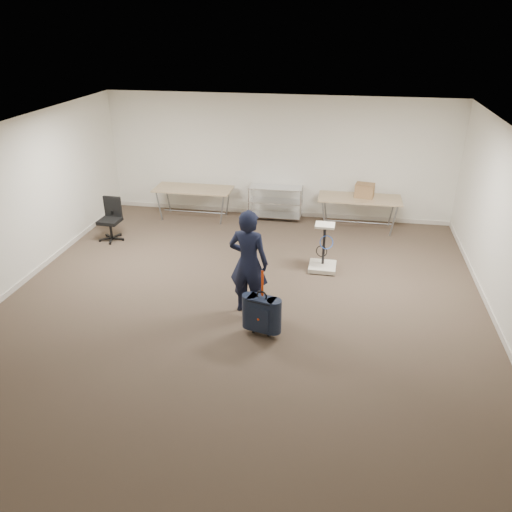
# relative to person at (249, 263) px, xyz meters

# --- Properties ---
(ground) EXTENTS (9.00, 9.00, 0.00)m
(ground) POSITION_rel_person_xyz_m (-0.15, -0.09, -0.87)
(ground) COLOR #47362B
(ground) RESTS_ON ground
(room_shell) EXTENTS (8.00, 9.00, 9.00)m
(room_shell) POSITION_rel_person_xyz_m (-0.15, 1.29, -0.82)
(room_shell) COLOR white
(room_shell) RESTS_ON ground
(folding_table_left) EXTENTS (1.80, 0.75, 0.73)m
(folding_table_left) POSITION_rel_person_xyz_m (-2.05, 3.86, -0.19)
(folding_table_left) COLOR tan
(folding_table_left) RESTS_ON ground
(folding_table_right) EXTENTS (1.80, 0.75, 0.73)m
(folding_table_right) POSITION_rel_person_xyz_m (1.75, 3.86, -0.19)
(folding_table_right) COLOR tan
(folding_table_right) RESTS_ON ground
(wire_shelf) EXTENTS (1.22, 0.47, 0.80)m
(wire_shelf) POSITION_rel_person_xyz_m (-0.15, 4.11, -0.43)
(wire_shelf) COLOR silver
(wire_shelf) RESTS_ON ground
(person) EXTENTS (0.69, 0.51, 1.74)m
(person) POSITION_rel_person_xyz_m (0.00, 0.00, 0.00)
(person) COLOR black
(person) RESTS_ON ground
(suitcase) EXTENTS (0.43, 0.31, 1.07)m
(suitcase) POSITION_rel_person_xyz_m (0.32, -0.64, -0.51)
(suitcase) COLOR black
(suitcase) RESTS_ON ground
(office_chair) EXTENTS (0.55, 0.55, 0.91)m
(office_chair) POSITION_rel_person_xyz_m (-3.43, 2.33, -0.60)
(office_chair) COLOR black
(office_chair) RESTS_ON ground
(equipment_cart) EXTENTS (0.51, 0.51, 0.92)m
(equipment_cart) POSITION_rel_person_xyz_m (1.09, 1.68, -0.63)
(equipment_cart) COLOR #F0E9CE
(equipment_cart) RESTS_ON ground
(cardboard_box) EXTENTS (0.44, 0.36, 0.30)m
(cardboard_box) POSITION_rel_person_xyz_m (1.84, 3.93, 0.01)
(cardboard_box) COLOR #A37A4C
(cardboard_box) RESTS_ON folding_table_right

